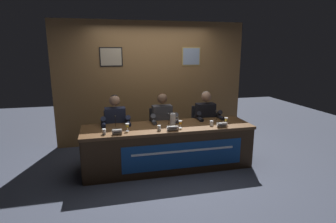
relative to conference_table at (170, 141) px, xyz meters
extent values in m
plane|color=#383D4C|center=(0.00, 0.11, -0.50)|extent=(12.00, 12.00, 0.00)
cube|color=brown|center=(0.00, 1.57, 0.80)|extent=(4.08, 0.12, 2.60)
cube|color=black|center=(-0.86, 1.51, 1.36)|extent=(0.46, 0.02, 0.39)
cube|color=tan|center=(-0.86, 1.50, 1.36)|extent=(0.42, 0.01, 0.35)
cube|color=tan|center=(0.85, 1.51, 1.36)|extent=(0.41, 0.02, 0.39)
cube|color=#8C99AD|center=(0.85, 1.50, 1.36)|extent=(0.37, 0.01, 0.35)
cube|color=brown|center=(0.00, 0.11, 0.22)|extent=(2.88, 0.80, 0.05)
cube|color=#342112|center=(0.00, -0.27, -0.16)|extent=(2.82, 0.04, 0.70)
cube|color=#342112|center=(-1.40, 0.11, -0.16)|extent=(0.08, 0.72, 0.70)
cube|color=#342112|center=(1.39, 0.11, -0.16)|extent=(0.08, 0.72, 0.70)
cube|color=#19478C|center=(0.16, -0.29, -0.16)|extent=(2.00, 0.01, 0.44)
cube|color=white|center=(0.16, -0.30, -0.08)|extent=(1.70, 0.00, 0.04)
cylinder|color=black|center=(-0.87, 0.61, -0.49)|extent=(0.44, 0.44, 0.02)
cylinder|color=black|center=(-0.87, 0.61, -0.27)|extent=(0.05, 0.05, 0.42)
cube|color=#232328|center=(-0.87, 0.61, -0.05)|extent=(0.44, 0.44, 0.03)
cube|color=#232328|center=(-0.87, 0.81, 0.19)|extent=(0.40, 0.05, 0.44)
cylinder|color=black|center=(-0.97, 0.26, -0.27)|extent=(0.10, 0.10, 0.47)
cylinder|color=black|center=(-0.77, 0.26, -0.27)|extent=(0.10, 0.10, 0.47)
cylinder|color=black|center=(-0.97, 0.41, 0.02)|extent=(0.13, 0.34, 0.13)
cylinder|color=black|center=(-0.77, 0.41, 0.02)|extent=(0.13, 0.34, 0.13)
cube|color=#1E2338|center=(-0.87, 0.58, 0.26)|extent=(0.36, 0.20, 0.48)
sphere|color=#8E664C|center=(-0.87, 0.56, 0.63)|extent=(0.19, 0.19, 0.19)
sphere|color=black|center=(-0.87, 0.58, 0.65)|extent=(0.17, 0.17, 0.17)
cylinder|color=#1E2338|center=(-1.08, 0.48, 0.28)|extent=(0.09, 0.30, 0.25)
cylinder|color=#1E2338|center=(-0.66, 0.48, 0.28)|extent=(0.09, 0.30, 0.25)
cylinder|color=#1E2338|center=(-1.08, 0.32, 0.27)|extent=(0.07, 0.24, 0.07)
cylinder|color=#1E2338|center=(-0.66, 0.32, 0.27)|extent=(0.07, 0.24, 0.07)
cube|color=white|center=(-0.88, -0.19, 0.28)|extent=(0.15, 0.03, 0.08)
cube|color=white|center=(-0.88, -0.16, 0.28)|extent=(0.15, 0.03, 0.08)
cube|color=black|center=(-0.88, -0.20, 0.28)|extent=(0.11, 0.01, 0.01)
cylinder|color=white|center=(-0.71, -0.04, 0.24)|extent=(0.06, 0.06, 0.00)
cylinder|color=white|center=(-0.71, -0.04, 0.27)|extent=(0.01, 0.01, 0.05)
cone|color=white|center=(-0.71, -0.04, 0.33)|extent=(0.06, 0.06, 0.06)
cylinder|color=yellow|center=(-0.71, -0.04, 0.33)|extent=(0.04, 0.04, 0.04)
cylinder|color=silver|center=(-1.07, -0.12, 0.28)|extent=(0.06, 0.06, 0.08)
cylinder|color=silver|center=(-1.07, -0.12, 0.27)|extent=(0.05, 0.05, 0.05)
cylinder|color=black|center=(-0.88, 0.06, 0.25)|extent=(0.06, 0.06, 0.02)
cylinder|color=black|center=(-0.88, 0.13, 0.35)|extent=(0.01, 0.13, 0.18)
sphere|color=#2D2D2D|center=(-0.88, 0.19, 0.44)|extent=(0.03, 0.03, 0.03)
cylinder|color=black|center=(0.00, 0.61, -0.49)|extent=(0.44, 0.44, 0.02)
cylinder|color=black|center=(0.00, 0.61, -0.27)|extent=(0.05, 0.05, 0.42)
cube|color=#232328|center=(0.00, 0.61, -0.05)|extent=(0.44, 0.44, 0.03)
cube|color=#232328|center=(0.00, 0.81, 0.19)|extent=(0.40, 0.05, 0.44)
cylinder|color=black|center=(-0.10, 0.26, -0.27)|extent=(0.10, 0.10, 0.47)
cylinder|color=black|center=(0.10, 0.26, -0.27)|extent=(0.10, 0.10, 0.47)
cylinder|color=black|center=(-0.10, 0.41, 0.02)|extent=(0.13, 0.34, 0.13)
cylinder|color=black|center=(0.10, 0.41, 0.02)|extent=(0.13, 0.34, 0.13)
cube|color=#38383D|center=(0.00, 0.58, 0.26)|extent=(0.36, 0.20, 0.48)
sphere|color=brown|center=(0.00, 0.56, 0.63)|extent=(0.19, 0.19, 0.19)
sphere|color=#331E0F|center=(0.00, 0.58, 0.65)|extent=(0.17, 0.17, 0.17)
cylinder|color=#38383D|center=(-0.21, 0.48, 0.28)|extent=(0.09, 0.30, 0.25)
cylinder|color=#38383D|center=(0.21, 0.48, 0.28)|extent=(0.09, 0.30, 0.25)
cylinder|color=#38383D|center=(-0.21, 0.32, 0.27)|extent=(0.07, 0.24, 0.07)
cylinder|color=#38383D|center=(0.21, 0.32, 0.27)|extent=(0.07, 0.24, 0.07)
cube|color=white|center=(0.00, -0.21, 0.28)|extent=(0.19, 0.03, 0.08)
cube|color=white|center=(0.00, -0.17, 0.28)|extent=(0.19, 0.03, 0.08)
cube|color=black|center=(0.00, -0.21, 0.28)|extent=(0.13, 0.01, 0.01)
cylinder|color=white|center=(0.16, -0.07, 0.24)|extent=(0.06, 0.06, 0.00)
cylinder|color=white|center=(0.16, -0.07, 0.27)|extent=(0.01, 0.01, 0.05)
cone|color=white|center=(0.16, -0.07, 0.33)|extent=(0.06, 0.06, 0.06)
cylinder|color=orange|center=(0.16, -0.07, 0.33)|extent=(0.04, 0.04, 0.04)
cylinder|color=silver|center=(-0.21, -0.13, 0.28)|extent=(0.06, 0.06, 0.08)
cylinder|color=silver|center=(-0.21, -0.13, 0.27)|extent=(0.05, 0.05, 0.05)
cylinder|color=black|center=(0.01, 0.01, 0.25)|extent=(0.06, 0.06, 0.02)
cylinder|color=black|center=(0.01, 0.07, 0.35)|extent=(0.01, 0.13, 0.18)
sphere|color=#2D2D2D|center=(0.01, 0.13, 0.44)|extent=(0.03, 0.03, 0.03)
cylinder|color=black|center=(0.86, 0.61, -0.49)|extent=(0.44, 0.44, 0.02)
cylinder|color=black|center=(0.86, 0.61, -0.27)|extent=(0.05, 0.05, 0.42)
cube|color=#232328|center=(0.86, 0.61, -0.05)|extent=(0.44, 0.44, 0.03)
cube|color=#232328|center=(0.86, 0.81, 0.19)|extent=(0.40, 0.05, 0.44)
cylinder|color=black|center=(0.76, 0.26, -0.27)|extent=(0.10, 0.10, 0.47)
cylinder|color=black|center=(0.96, 0.26, -0.27)|extent=(0.10, 0.10, 0.47)
cylinder|color=black|center=(0.76, 0.41, 0.02)|extent=(0.13, 0.34, 0.13)
cylinder|color=black|center=(0.96, 0.41, 0.02)|extent=(0.13, 0.34, 0.13)
cube|color=black|center=(0.86, 0.58, 0.26)|extent=(0.36, 0.20, 0.48)
sphere|color=#8E664C|center=(0.86, 0.56, 0.63)|extent=(0.19, 0.19, 0.19)
sphere|color=gray|center=(0.86, 0.58, 0.65)|extent=(0.17, 0.17, 0.17)
cylinder|color=black|center=(0.65, 0.48, 0.28)|extent=(0.09, 0.30, 0.25)
cylinder|color=black|center=(1.07, 0.48, 0.28)|extent=(0.09, 0.30, 0.25)
cylinder|color=black|center=(0.65, 0.32, 0.27)|extent=(0.07, 0.24, 0.07)
cylinder|color=black|center=(1.07, 0.32, 0.27)|extent=(0.07, 0.24, 0.07)
cube|color=white|center=(0.86, -0.20, 0.28)|extent=(0.18, 0.03, 0.08)
cube|color=white|center=(0.86, -0.17, 0.28)|extent=(0.18, 0.03, 0.08)
cube|color=black|center=(0.86, -0.20, 0.28)|extent=(0.12, 0.01, 0.01)
cylinder|color=white|center=(0.99, -0.05, 0.24)|extent=(0.06, 0.06, 0.00)
cylinder|color=white|center=(0.99, -0.05, 0.27)|extent=(0.01, 0.01, 0.05)
cone|color=white|center=(0.99, -0.05, 0.33)|extent=(0.06, 0.06, 0.06)
cylinder|color=yellow|center=(0.99, -0.05, 0.33)|extent=(0.04, 0.04, 0.04)
cylinder|color=silver|center=(0.72, -0.05, 0.28)|extent=(0.06, 0.06, 0.08)
cylinder|color=silver|center=(0.72, -0.05, 0.27)|extent=(0.05, 0.05, 0.05)
cylinder|color=black|center=(0.90, 0.04, 0.25)|extent=(0.06, 0.06, 0.02)
cylinder|color=black|center=(0.90, 0.11, 0.35)|extent=(0.01, 0.13, 0.18)
sphere|color=#2D2D2D|center=(0.90, 0.17, 0.44)|extent=(0.03, 0.03, 0.03)
cylinder|color=silver|center=(0.10, 0.19, 0.33)|extent=(0.10, 0.10, 0.18)
cylinder|color=silver|center=(0.10, 0.19, 0.43)|extent=(0.09, 0.09, 0.01)
sphere|color=silver|center=(0.10, 0.19, 0.44)|extent=(0.02, 0.02, 0.02)
torus|color=silver|center=(0.17, 0.19, 0.34)|extent=(0.07, 0.01, 0.07)
camera|label=1|loc=(-1.04, -4.21, 1.51)|focal=28.89mm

